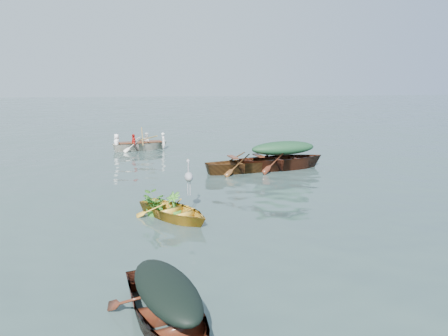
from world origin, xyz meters
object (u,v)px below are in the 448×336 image
at_px(rowed_boat, 141,150).
at_px(green_tarp_boat, 283,169).
at_px(open_wooden_boat, 246,172).
at_px(heron, 189,182).
at_px(yellow_dinghy, 174,219).
at_px(dark_covered_boat, 168,330).

bearing_deg(rowed_boat, green_tarp_boat, -146.75).
height_order(green_tarp_boat, open_wooden_boat, green_tarp_boat).
bearing_deg(heron, yellow_dinghy, -174.81).
distance_m(yellow_dinghy, rowed_boat, 10.77).
xyz_separation_m(green_tarp_boat, open_wooden_boat, (-1.51, -0.29, 0.00)).
bearing_deg(rowed_boat, open_wooden_boat, -157.17).
relative_size(green_tarp_boat, open_wooden_boat, 1.12).
distance_m(rowed_boat, heron, 10.49).
distance_m(green_tarp_boat, heron, 6.44).
distance_m(open_wooden_boat, heron, 5.39).
xyz_separation_m(open_wooden_boat, heron, (-2.42, -4.75, 0.83)).
distance_m(green_tarp_boat, open_wooden_boat, 1.53).
height_order(dark_covered_boat, heron, heron).
xyz_separation_m(rowed_boat, heron, (1.64, -10.32, 0.83)).
xyz_separation_m(dark_covered_boat, green_tarp_boat, (4.59, 10.30, 0.00)).
height_order(rowed_boat, heron, heron).
xyz_separation_m(green_tarp_boat, heron, (-3.93, -5.03, 0.83)).
xyz_separation_m(yellow_dinghy, rowed_boat, (-1.23, 10.70, 0.00)).
relative_size(dark_covered_boat, heron, 3.92).
xyz_separation_m(yellow_dinghy, green_tarp_boat, (4.33, 5.41, 0.00)).
xyz_separation_m(dark_covered_boat, heron, (0.67, 5.27, 0.83)).
height_order(open_wooden_boat, rowed_boat, open_wooden_boat).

